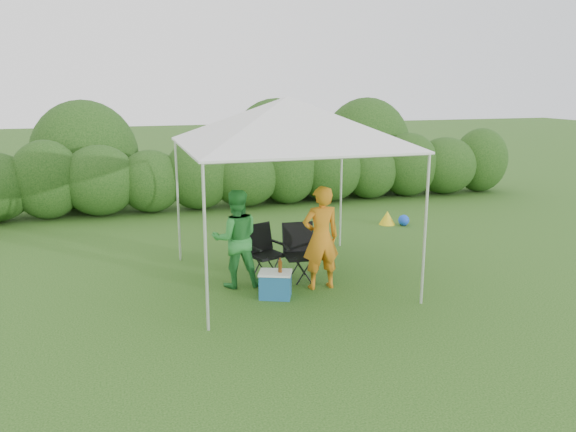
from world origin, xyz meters
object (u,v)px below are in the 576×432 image
object	(u,v)px
canopy	(288,121)
chair_right	(300,248)
chair_left	(263,248)
woman	(236,239)
man	(321,238)
cooler	(275,284)

from	to	relation	value
canopy	chair_right	xyz separation A→B (m)	(0.20, -0.00, -1.96)
canopy	chair_left	bearing A→B (deg)	142.76
canopy	woman	bearing A→B (deg)	-177.13
canopy	woman	xyz separation A→B (m)	(-0.82, -0.04, -1.72)
woman	man	bearing A→B (deg)	163.22
man	cooler	distance (m)	0.97
canopy	cooler	bearing A→B (deg)	-120.05
chair_left	cooler	xyz separation A→B (m)	(-0.07, -0.93, -0.28)
canopy	cooler	world-z (taller)	canopy
canopy	chair_left	world-z (taller)	canopy
chair_left	woman	size ratio (longest dim) A/B	0.57
chair_right	woman	xyz separation A→B (m)	(-1.02, -0.04, 0.25)
canopy	man	distance (m)	1.79
canopy	woman	distance (m)	1.91
chair_left	cooler	distance (m)	0.97
canopy	cooler	distance (m)	2.40
canopy	man	world-z (taller)	canopy
chair_right	chair_left	distance (m)	0.58
chair_left	man	distance (m)	1.06
chair_right	chair_left	world-z (taller)	chair_right
chair_right	chair_left	bearing A→B (deg)	158.98
canopy	man	bearing A→B (deg)	-54.24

